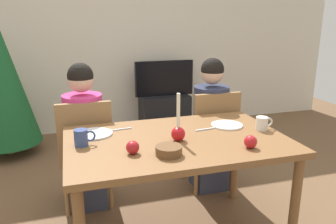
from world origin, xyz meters
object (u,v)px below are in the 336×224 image
(chair_left, at_px, (86,148))
(person_left_child, at_px, (85,139))
(tv_stand, at_px, (164,112))
(plate_right, at_px, (227,125))
(christmas_tree, at_px, (1,80))
(bowl_walnuts, at_px, (169,151))
(plate_left, at_px, (95,134))
(mug_left, at_px, (82,138))
(person_right_child, at_px, (210,127))
(tv, at_px, (164,78))
(apple_near_candle, at_px, (133,147))
(dining_table, at_px, (177,150))
(candle_centerpiece, at_px, (178,131))
(chair_right, at_px, (212,134))
(mug_right, at_px, (262,123))
(apple_by_left_plate, at_px, (251,142))

(chair_left, bearing_deg, person_left_child, 90.00)
(tv_stand, distance_m, plate_right, 2.23)
(chair_left, relative_size, christmas_tree, 0.55)
(tv_stand, distance_m, bowl_walnuts, 2.69)
(plate_left, bearing_deg, tv_stand, 62.61)
(plate_left, height_order, plate_right, same)
(mug_left, bearing_deg, bowl_walnuts, -31.78)
(chair_left, bearing_deg, person_right_child, 1.74)
(bowl_walnuts, bearing_deg, tv, 74.51)
(plate_left, relative_size, apple_near_candle, 3.08)
(chair_left, distance_m, tv_stand, 2.05)
(christmas_tree, relative_size, plate_right, 7.35)
(person_right_child, bearing_deg, tv_stand, 87.95)
(person_right_child, height_order, christmas_tree, christmas_tree)
(dining_table, xyz_separation_m, apple_near_candle, (-0.32, -0.17, 0.12))
(person_left_child, distance_m, candle_centerpiece, 0.91)
(dining_table, height_order, chair_left, chair_left)
(chair_right, height_order, christmas_tree, christmas_tree)
(christmas_tree, xyz_separation_m, bowl_walnuts, (1.20, -2.21, -0.07))
(person_right_child, height_order, plate_left, person_right_child)
(person_left_child, bearing_deg, tv_stand, 55.81)
(chair_right, xyz_separation_m, bowl_walnuts, (-0.64, -0.85, 0.26))
(mug_right, height_order, apple_by_left_plate, mug_right)
(chair_left, distance_m, apple_by_left_plate, 1.31)
(tv_stand, height_order, apple_by_left_plate, apple_by_left_plate)
(bowl_walnuts, relative_size, apple_near_candle, 1.96)
(tv, bearing_deg, mug_left, -117.31)
(candle_centerpiece, bearing_deg, apple_near_candle, -158.37)
(dining_table, distance_m, person_right_child, 0.83)
(tv, xyz_separation_m, mug_left, (-1.17, -2.26, 0.09))
(tv_stand, bearing_deg, plate_left, -117.39)
(tv_stand, xyz_separation_m, apple_near_candle, (-0.90, -2.47, 0.55))
(person_right_child, distance_m, tv, 1.67)
(candle_centerpiece, bearing_deg, plate_right, 22.84)
(person_right_child, relative_size, plate_right, 5.25)
(person_left_child, bearing_deg, tv, 55.82)
(mug_right, xyz_separation_m, apple_near_candle, (-0.93, -0.16, -0.01))
(candle_centerpiece, xyz_separation_m, apple_near_candle, (-0.31, -0.12, -0.03))
(person_right_child, height_order, plate_right, person_right_child)
(tv_stand, relative_size, tv, 0.81)
(plate_left, relative_size, mug_left, 1.85)
(person_left_child, relative_size, christmas_tree, 0.71)
(dining_table, height_order, mug_left, mug_left)
(chair_left, height_order, plate_left, chair_left)
(mug_right, bearing_deg, chair_left, 152.07)
(dining_table, xyz_separation_m, mug_left, (-0.59, 0.04, 0.13))
(tv, relative_size, apple_by_left_plate, 10.12)
(chair_right, bearing_deg, mug_right, -81.34)
(person_right_child, height_order, tv, person_right_child)
(person_right_child, height_order, mug_right, person_right_child)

